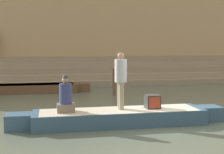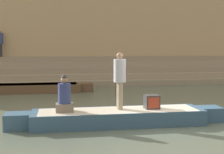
{
  "view_description": "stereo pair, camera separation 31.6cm",
  "coord_description": "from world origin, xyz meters",
  "px_view_note": "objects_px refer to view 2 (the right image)",
  "views": [
    {
      "loc": [
        -3.57,
        -9.4,
        2.36
      ],
      "look_at": [
        -1.51,
        0.99,
        1.36
      ],
      "focal_mm": 50.0,
      "sensor_mm": 36.0,
      "label": 1
    },
    {
      "loc": [
        -3.26,
        -9.46,
        2.36
      ],
      "look_at": [
        -1.51,
        0.99,
        1.36
      ],
      "focal_mm": 50.0,
      "sensor_mm": 36.0,
      "label": 2
    }
  ],
  "objects_px": {
    "moored_boat_shore": "(33,88)",
    "mooring_post": "(117,82)",
    "person_rowing": "(64,97)",
    "person_on_steps": "(0,41)",
    "tv_set": "(152,102)",
    "rowboat_main": "(118,117)",
    "person_standing": "(120,77)"
  },
  "relations": [
    {
      "from": "moored_boat_shore",
      "to": "mooring_post",
      "type": "relative_size",
      "value": 4.74
    },
    {
      "from": "person_rowing",
      "to": "mooring_post",
      "type": "bearing_deg",
      "value": 80.43
    },
    {
      "from": "mooring_post",
      "to": "person_on_steps",
      "type": "bearing_deg",
      "value": 135.63
    },
    {
      "from": "tv_set",
      "to": "moored_boat_shore",
      "type": "bearing_deg",
      "value": 125.02
    },
    {
      "from": "tv_set",
      "to": "mooring_post",
      "type": "distance_m",
      "value": 5.77
    },
    {
      "from": "tv_set",
      "to": "person_on_steps",
      "type": "height_order",
      "value": "person_on_steps"
    },
    {
      "from": "person_rowing",
      "to": "mooring_post",
      "type": "relative_size",
      "value": 0.83
    },
    {
      "from": "rowboat_main",
      "to": "person_standing",
      "type": "height_order",
      "value": "person_standing"
    },
    {
      "from": "rowboat_main",
      "to": "tv_set",
      "type": "bearing_deg",
      "value": 3.76
    },
    {
      "from": "moored_boat_shore",
      "to": "tv_set",
      "type": "bearing_deg",
      "value": -60.15
    },
    {
      "from": "person_rowing",
      "to": "tv_set",
      "type": "xyz_separation_m",
      "value": [
        2.7,
        0.04,
        -0.22
      ]
    },
    {
      "from": "tv_set",
      "to": "person_on_steps",
      "type": "distance_m",
      "value": 14.07
    },
    {
      "from": "rowboat_main",
      "to": "moored_boat_shore",
      "type": "bearing_deg",
      "value": 113.89
    },
    {
      "from": "rowboat_main",
      "to": "person_standing",
      "type": "relative_size",
      "value": 3.84
    },
    {
      "from": "mooring_post",
      "to": "person_on_steps",
      "type": "xyz_separation_m",
      "value": [
        -6.6,
        6.46,
        2.1
      ]
    },
    {
      "from": "tv_set",
      "to": "rowboat_main",
      "type": "bearing_deg",
      "value": -171.82
    },
    {
      "from": "person_standing",
      "to": "person_on_steps",
      "type": "bearing_deg",
      "value": 129.36
    },
    {
      "from": "rowboat_main",
      "to": "person_rowing",
      "type": "height_order",
      "value": "person_rowing"
    },
    {
      "from": "rowboat_main",
      "to": "moored_boat_shore",
      "type": "height_order",
      "value": "rowboat_main"
    },
    {
      "from": "tv_set",
      "to": "mooring_post",
      "type": "xyz_separation_m",
      "value": [
        -0.05,
        5.77,
        -0.01
      ]
    },
    {
      "from": "moored_boat_shore",
      "to": "mooring_post",
      "type": "distance_m",
      "value": 4.54
    },
    {
      "from": "person_rowing",
      "to": "tv_set",
      "type": "height_order",
      "value": "person_rowing"
    },
    {
      "from": "tv_set",
      "to": "mooring_post",
      "type": "relative_size",
      "value": 0.33
    },
    {
      "from": "moored_boat_shore",
      "to": "rowboat_main",
      "type": "bearing_deg",
      "value": -66.86
    },
    {
      "from": "moored_boat_shore",
      "to": "mooring_post",
      "type": "height_order",
      "value": "mooring_post"
    },
    {
      "from": "tv_set",
      "to": "person_on_steps",
      "type": "bearing_deg",
      "value": 124.18
    },
    {
      "from": "rowboat_main",
      "to": "person_rowing",
      "type": "distance_m",
      "value": 1.76
    },
    {
      "from": "person_rowing",
      "to": "person_on_steps",
      "type": "bearing_deg",
      "value": 122.83
    },
    {
      "from": "moored_boat_shore",
      "to": "person_on_steps",
      "type": "distance_m",
      "value": 5.89
    },
    {
      "from": "tv_set",
      "to": "person_on_steps",
      "type": "relative_size",
      "value": 0.25
    },
    {
      "from": "person_rowing",
      "to": "person_standing",
      "type": "bearing_deg",
      "value": 18.29
    },
    {
      "from": "mooring_post",
      "to": "tv_set",
      "type": "bearing_deg",
      "value": -89.55
    }
  ]
}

